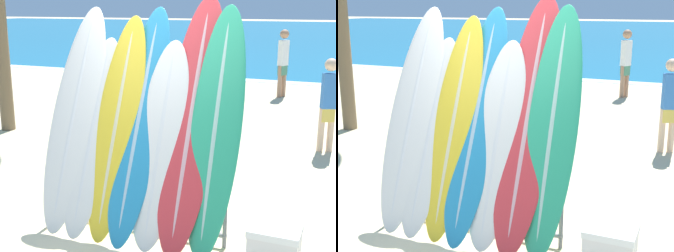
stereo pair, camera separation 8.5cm
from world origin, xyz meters
The scene contains 13 objects.
ground_plane centered at (0.00, 0.00, 0.00)m, with size 160.00×160.00×0.00m, color beige.
surfboard_rack centered at (-0.08, 0.30, 0.50)m, with size 1.90×0.04×0.92m.
surfboard_slot_0 centered at (-0.86, 0.37, 1.15)m, with size 0.55×1.12×2.30m.
surfboard_slot_1 centered at (-0.60, 0.30, 0.99)m, with size 0.50×0.98×1.97m.
surfboard_slot_2 centered at (-0.33, 0.35, 1.10)m, with size 0.49×1.03×2.21m.
surfboard_slot_3 centered at (-0.10, 0.38, 1.15)m, with size 0.50×1.16×2.30m.
surfboard_slot_4 centered at (0.17, 0.30, 0.98)m, with size 0.52×0.88×1.97m.
surfboard_slot_5 centered at (0.45, 0.41, 1.20)m, with size 0.55×1.15×2.41m.
surfboard_slot_6 centered at (0.71, 0.36, 1.16)m, with size 0.49×0.90×2.32m.
person_near_water centered at (-1.00, 4.39, 0.98)m, with size 0.30×0.24×1.80m.
person_mid_beach centered at (1.48, 3.94, 0.82)m, with size 0.26×0.22×1.50m.
person_far_left centered at (0.04, 8.42, 0.94)m, with size 0.26×0.29×1.72m.
cooler_box centered at (1.34, 0.20, 0.18)m, with size 0.46×0.39×0.36m.
Camera 1 is at (1.93, -3.72, 2.29)m, focal length 50.00 mm.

